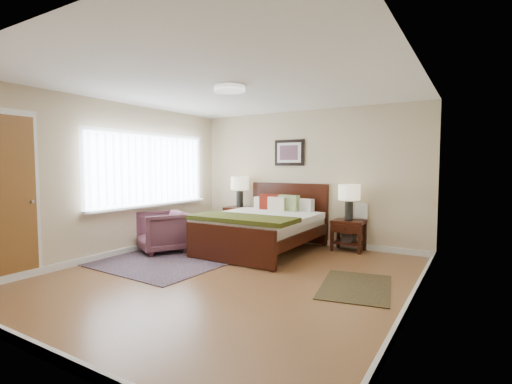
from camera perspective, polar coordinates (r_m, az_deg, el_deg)
floor at (r=5.08m, az=-3.94°, el=-12.74°), size 5.00×5.00×0.00m
back_wall at (r=7.06m, az=7.77°, el=2.24°), size 4.50×0.04×2.50m
front_wall at (r=3.18m, az=-30.97°, el=-0.41°), size 4.50×0.04×2.50m
left_wall at (r=6.44m, az=-20.62°, el=1.85°), size 0.04×5.00×2.50m
right_wall at (r=4.02m, az=23.21°, el=0.65°), size 0.04×5.00×2.50m
ceiling at (r=4.98m, az=-4.08°, el=16.02°), size 4.50×5.00×0.02m
window at (r=6.85m, az=-15.75°, el=3.13°), size 0.11×2.72×1.32m
ceil_fixture at (r=4.97m, az=-4.08°, el=15.63°), size 0.44×0.44×0.08m
bed at (r=6.38m, az=1.14°, el=-4.55°), size 1.71×2.07×1.11m
wall_art at (r=7.18m, az=5.14°, el=6.04°), size 0.62×0.05×0.50m
nightstand_left at (r=7.55m, az=-2.59°, el=-3.28°), size 0.53×0.48×0.63m
nightstand_right at (r=6.62m, az=14.02°, el=-5.97°), size 0.54×0.40×0.53m
lamp_left at (r=7.52m, az=-2.51°, el=0.98°), size 0.37×0.37×0.61m
lamp_right at (r=6.55m, az=14.15°, el=-0.47°), size 0.37×0.37×0.61m
armchair at (r=6.55m, az=-14.24°, el=-5.95°), size 1.01×1.02×0.69m
rug_persian at (r=6.26m, az=-10.92°, el=-9.53°), size 1.98×2.72×0.01m
rug_navy at (r=4.78m, az=15.08°, el=-13.88°), size 1.01×1.33×0.01m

